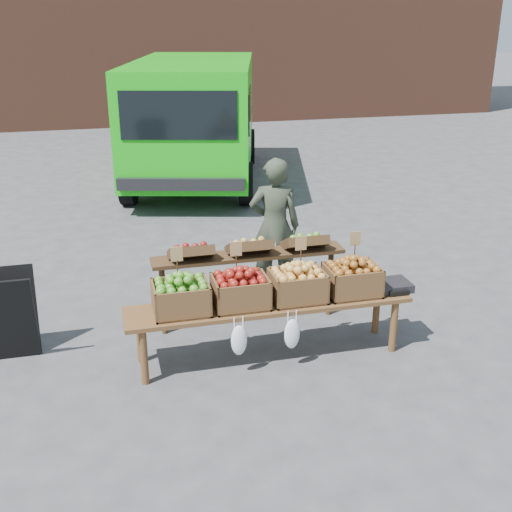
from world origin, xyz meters
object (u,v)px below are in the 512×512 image
object	(u,v)px
delivery_van	(195,123)
crate_russet_pears	(240,292)
chalkboard_sign	(4,316)
back_table	(249,278)
display_bench	(269,329)
crate_green_apples	(352,280)
weighing_scale	(392,285)
crate_red_apples	(297,286)
vendor	(275,226)
crate_golden_apples	(181,298)

from	to	relation	value
delivery_van	crate_russet_pears	world-z (taller)	delivery_van
chalkboard_sign	back_table	size ratio (longest dim) A/B	0.42
back_table	crate_russet_pears	distance (m)	0.79
display_bench	crate_green_apples	size ratio (longest dim) A/B	5.40
crate_russet_pears	crate_green_apples	size ratio (longest dim) A/B	1.00
delivery_van	crate_green_apples	world-z (taller)	delivery_van
display_bench	weighing_scale	distance (m)	1.29
delivery_van	weighing_scale	xyz separation A→B (m)	(0.84, -6.86, -0.52)
chalkboard_sign	crate_red_apples	bearing A→B (deg)	-12.33
vendor	back_table	distance (m)	0.95
chalkboard_sign	crate_green_apples	world-z (taller)	chalkboard_sign
chalkboard_sign	crate_red_apples	distance (m)	2.78
display_bench	crate_russet_pears	world-z (taller)	crate_russet_pears
crate_red_apples	crate_green_apples	size ratio (longest dim) A/B	1.00
chalkboard_sign	crate_russet_pears	world-z (taller)	chalkboard_sign
back_table	crate_red_apples	xyz separation A→B (m)	(0.29, -0.72, 0.19)
chalkboard_sign	crate_golden_apples	world-z (taller)	chalkboard_sign
display_bench	weighing_scale	bearing A→B (deg)	0.00
crate_russet_pears	crate_red_apples	distance (m)	0.55
crate_red_apples	weighing_scale	distance (m)	0.98
delivery_van	crate_golden_apples	size ratio (longest dim) A/B	10.13
crate_golden_apples	crate_green_apples	bearing A→B (deg)	0.00
crate_golden_apples	weighing_scale	bearing A→B (deg)	0.00
vendor	back_table	xyz separation A→B (m)	(-0.49, -0.77, -0.28)
crate_russet_pears	crate_red_apples	xyz separation A→B (m)	(0.55, 0.00, 0.00)
chalkboard_sign	crate_green_apples	distance (m)	3.31
display_bench	crate_green_apples	world-z (taller)	crate_green_apples
back_table	chalkboard_sign	bearing A→B (deg)	-176.70
crate_red_apples	crate_golden_apples	bearing A→B (deg)	180.00
vendor	crate_golden_apples	size ratio (longest dim) A/B	3.21
crate_golden_apples	weighing_scale	world-z (taller)	crate_golden_apples
delivery_van	crate_russet_pears	size ratio (longest dim) A/B	10.13
chalkboard_sign	back_table	bearing A→B (deg)	3.12
chalkboard_sign	weighing_scale	size ratio (longest dim) A/B	2.61
vendor	back_table	world-z (taller)	vendor
crate_red_apples	vendor	bearing A→B (deg)	82.46
delivery_van	weighing_scale	world-z (taller)	delivery_van
display_bench	crate_golden_apples	size ratio (longest dim) A/B	5.40
vendor	display_bench	size ratio (longest dim) A/B	0.60
crate_golden_apples	crate_green_apples	distance (m)	1.65
back_table	crate_russet_pears	world-z (taller)	back_table
delivery_van	back_table	size ratio (longest dim) A/B	2.41
crate_red_apples	crate_green_apples	distance (m)	0.55
crate_red_apples	crate_green_apples	xyz separation A→B (m)	(0.55, 0.00, 0.00)
delivery_van	back_table	xyz separation A→B (m)	(-0.43, -6.14, -0.61)
crate_russet_pears	crate_red_apples	size ratio (longest dim) A/B	1.00
chalkboard_sign	display_bench	distance (m)	2.50
vendor	back_table	size ratio (longest dim) A/B	0.77
crate_golden_apples	crate_russet_pears	size ratio (longest dim) A/B	1.00
crate_green_apples	crate_golden_apples	bearing A→B (deg)	180.00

